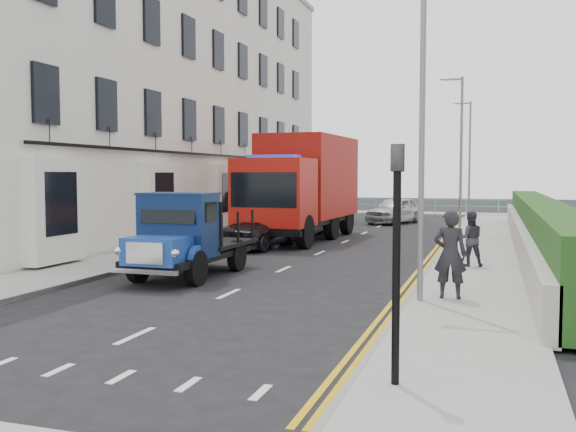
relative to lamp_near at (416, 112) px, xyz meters
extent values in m
plane|color=black|center=(-4.18, 2.00, -4.00)|extent=(120.00, 120.00, 0.00)
cube|color=gray|center=(-9.38, 11.00, -3.94)|extent=(2.40, 38.00, 0.12)
cube|color=gray|center=(1.12, 11.00, -3.94)|extent=(2.60, 38.00, 0.12)
cube|color=gray|center=(-4.18, 31.00, -3.94)|extent=(30.00, 2.50, 0.12)
plane|color=slate|center=(-4.18, 62.00, -4.00)|extent=(120.00, 120.00, 0.00)
cube|color=silver|center=(-13.68, 15.00, 3.00)|extent=(6.00, 30.00, 14.00)
cube|color=black|center=(-10.53, 15.00, -0.40)|extent=(0.12, 28.00, 0.10)
cube|color=#B2AD9E|center=(2.42, 11.00, -3.45)|extent=(0.30, 28.00, 1.00)
cube|color=#1F4716|center=(3.12, 11.00, -3.05)|extent=(1.20, 28.00, 1.70)
cube|color=#59B2A5|center=(-4.18, 30.20, -2.92)|extent=(13.00, 0.08, 0.06)
cube|color=#59B2A5|center=(-4.18, 30.20, -3.35)|extent=(13.00, 0.06, 0.05)
cylinder|color=slate|center=(0.12, 0.00, -0.50)|extent=(0.12, 0.12, 7.00)
cylinder|color=slate|center=(0.12, 16.00, -0.50)|extent=(0.12, 0.12, 7.00)
cube|color=slate|center=(-0.38, 16.00, 2.90)|extent=(1.00, 0.08, 0.08)
cube|color=beige|center=(-0.88, 16.00, 2.78)|extent=(0.35, 0.18, 0.18)
cylinder|color=slate|center=(0.12, 26.00, -0.50)|extent=(0.12, 0.12, 7.00)
cube|color=slate|center=(-0.38, 26.00, 2.90)|extent=(1.00, 0.08, 0.08)
cube|color=beige|center=(-0.88, 26.00, 2.78)|extent=(0.35, 0.18, 0.18)
cylinder|color=black|center=(0.42, -5.50, -2.50)|extent=(0.10, 0.10, 3.00)
imported|color=black|center=(0.42, -5.50, -1.40)|extent=(0.16, 0.20, 1.00)
cylinder|color=black|center=(-6.95, 0.73, -3.56)|extent=(0.24, 0.88, 0.88)
cylinder|color=black|center=(-5.34, 0.72, -3.56)|extent=(0.24, 0.88, 0.88)
cylinder|color=black|center=(-6.93, 3.29, -3.56)|extent=(0.24, 0.88, 0.88)
cylinder|color=black|center=(-5.32, 3.28, -3.56)|extent=(0.24, 0.88, 0.88)
cube|color=black|center=(-6.14, 2.01, -3.43)|extent=(1.77, 4.41, 0.16)
cube|color=#1B4094|center=(-6.15, 0.31, -3.10)|extent=(1.43, 1.20, 0.66)
cube|color=silver|center=(-6.15, -0.30, -3.10)|extent=(0.96, 0.08, 0.50)
cube|color=#0C1C42|center=(-6.14, 1.36, -2.58)|extent=(1.84, 1.11, 1.60)
cube|color=black|center=(-6.13, 3.10, -3.22)|extent=(1.94, 2.58, 0.11)
cylinder|color=black|center=(-7.44, 9.16, -3.37)|extent=(0.41, 1.27, 1.26)
cylinder|color=black|center=(-5.03, 9.08, -3.37)|extent=(0.41, 1.27, 1.26)
cylinder|color=black|center=(-7.32, 12.71, -3.37)|extent=(0.41, 1.27, 1.26)
cylinder|color=black|center=(-4.91, 12.63, -3.37)|extent=(0.41, 1.27, 1.26)
cylinder|color=black|center=(-7.23, 15.23, -3.37)|extent=(0.41, 1.27, 1.26)
cylinder|color=black|center=(-4.83, 15.14, -3.37)|extent=(0.41, 1.27, 1.26)
cube|color=black|center=(-6.13, 12.10, -3.14)|extent=(2.91, 8.10, 0.29)
cube|color=#9F130B|center=(-6.23, 9.12, -1.94)|extent=(2.82, 2.27, 2.52)
cube|color=black|center=(-6.27, 8.07, -1.82)|extent=(2.52, 0.18, 1.26)
cube|color=maroon|center=(-6.09, 13.35, -1.36)|extent=(3.06, 6.05, 3.44)
imported|color=black|center=(-6.78, 9.00, -3.23)|extent=(2.14, 4.65, 1.54)
imported|color=#5D87C7|center=(-6.78, 10.29, -3.22)|extent=(1.87, 4.78, 1.55)
imported|color=silver|center=(-6.78, 14.00, -3.26)|extent=(2.20, 5.11, 1.47)
imported|color=black|center=(-7.68, 23.18, -3.24)|extent=(3.86, 5.93, 1.52)
imported|color=#B3B2B7|center=(-3.68, 22.36, -3.26)|extent=(3.13, 4.67, 1.48)
imported|color=black|center=(0.69, 0.40, -2.94)|extent=(0.69, 0.46, 1.87)
imported|color=#322E38|center=(0.92, 5.47, -3.10)|extent=(0.87, 0.74, 1.56)
imported|color=#1C1C33|center=(-8.58, 8.19, -3.12)|extent=(0.90, 0.89, 1.52)
imported|color=#392C29|center=(-9.60, 15.43, -2.98)|extent=(1.01, 0.81, 1.80)
camera|label=1|loc=(1.55, -13.36, -1.27)|focal=40.00mm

